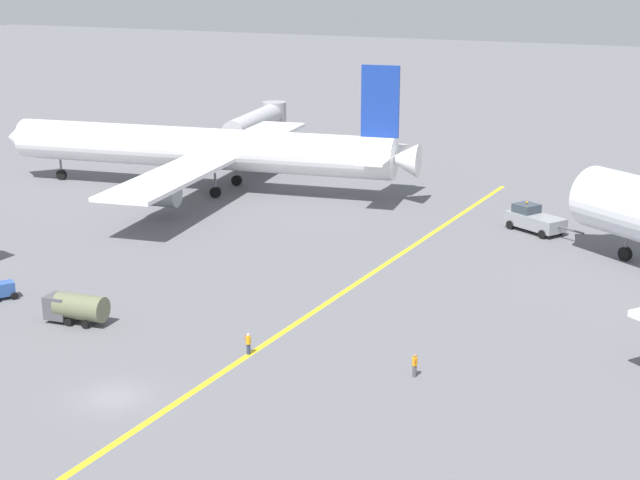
# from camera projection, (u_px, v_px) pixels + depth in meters

# --- Properties ---
(ground_plane) EXTENTS (600.00, 600.00, 0.00)m
(ground_plane) POSITION_uv_depth(u_px,v_px,m) (114.00, 397.00, 60.40)
(ground_plane) COLOR slate
(taxiway_stripe) EXTENTS (2.06, 120.00, 0.01)m
(taxiway_stripe) POSITION_uv_depth(u_px,v_px,m) (251.00, 354.00, 67.16)
(taxiway_stripe) COLOR yellow
(taxiway_stripe) RESTS_ON ground
(airliner_at_gate_left) EXTENTS (53.90, 50.23, 15.81)m
(airliner_at_gate_left) POSITION_uv_depth(u_px,v_px,m) (204.00, 149.00, 114.96)
(airliner_at_gate_left) COLOR white
(airliner_at_gate_left) RESTS_ON ground
(pushback_tug) EXTENTS (8.96, 5.75, 2.98)m
(pushback_tug) POSITION_uv_depth(u_px,v_px,m) (534.00, 219.00, 97.84)
(pushback_tug) COLOR gray
(pushback_tug) RESTS_ON ground
(gse_fuel_bowser_stubby) EXTENTS (5.09, 2.46, 2.40)m
(gse_fuel_bowser_stubby) POSITION_uv_depth(u_px,v_px,m) (75.00, 307.00, 72.52)
(gse_fuel_bowser_stubby) COLOR #666B4C
(gse_fuel_bowser_stubby) RESTS_ON ground
(gse_gpu_cart_small) EXTENTS (2.47, 2.63, 1.90)m
(gse_gpu_cart_small) POSITION_uv_depth(u_px,v_px,m) (3.00, 290.00, 78.06)
(gse_gpu_cart_small) COLOR #2D5199
(gse_gpu_cart_small) RESTS_ON ground
(ground_crew_wing_walker_right) EXTENTS (0.36, 0.49, 1.63)m
(ground_crew_wing_walker_right) POSITION_uv_depth(u_px,v_px,m) (415.00, 365.00, 63.17)
(ground_crew_wing_walker_right) COLOR #4C4C51
(ground_crew_wing_walker_right) RESTS_ON ground
(ground_crew_ramp_agent_by_cones) EXTENTS (0.50, 0.36, 1.58)m
(ground_crew_ramp_agent_by_cones) POSITION_uv_depth(u_px,v_px,m) (248.00, 344.00, 66.84)
(ground_crew_ramp_agent_by_cones) COLOR #2D3351
(ground_crew_ramp_agent_by_cones) RESTS_ON ground
(jet_bridge) EXTENTS (7.12, 20.62, 5.79)m
(jet_bridge) POSITION_uv_depth(u_px,v_px,m) (259.00, 120.00, 143.48)
(jet_bridge) COLOR #B7B7BC
(jet_bridge) RESTS_ON ground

